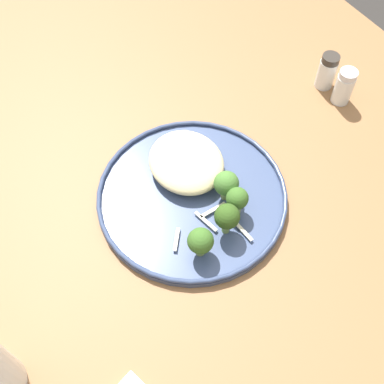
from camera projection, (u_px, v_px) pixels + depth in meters
ground at (212, 350)px, 1.37m from camera, size 6.00×6.00×0.00m
wooden_dining_table at (225, 242)px, 0.81m from camera, size 1.40×1.00×0.74m
dinner_plate at (192, 196)px, 0.75m from camera, size 0.29×0.29×0.02m
noodle_bed at (186, 162)px, 0.76m from camera, size 0.13×0.11×0.04m
seared_scallop_left_edge at (188, 166)px, 0.77m from camera, size 0.03×0.03×0.02m
seared_scallop_tiny_bay at (184, 139)px, 0.80m from camera, size 0.02×0.02×0.02m
seared_scallop_center_golden at (160, 165)px, 0.77m from camera, size 0.02×0.02×0.01m
seared_scallop_rear_pale at (189, 153)px, 0.78m from camera, size 0.03×0.03×0.01m
seared_scallop_on_noodles at (205, 160)px, 0.77m from camera, size 0.03×0.03×0.01m
seared_scallop_half_hidden at (175, 164)px, 0.77m from camera, size 0.03×0.03×0.02m
broccoli_floret_left_leaning at (201, 241)px, 0.67m from camera, size 0.04×0.04×0.05m
broccoli_floret_center_pile at (239, 202)px, 0.71m from camera, size 0.03×0.03×0.05m
broccoli_floret_tall_stalk at (227, 217)px, 0.69m from camera, size 0.04×0.04×0.06m
broccoli_floret_front_edge at (226, 184)px, 0.72m from camera, size 0.04×0.04×0.05m
onion_sliver_curled_piece at (177, 239)px, 0.71m from camera, size 0.03×0.03×0.00m
onion_sliver_pale_crescent at (206, 221)px, 0.72m from camera, size 0.04×0.01×0.00m
onion_sliver_short_strip at (239, 227)px, 0.72m from camera, size 0.06×0.01×0.00m
onion_sliver_long_sliver at (213, 210)px, 0.73m from camera, size 0.01×0.04×0.00m
salt_shaker at (344, 87)px, 0.84m from camera, size 0.03×0.03×0.07m
pepper_shaker at (327, 71)px, 0.86m from camera, size 0.03×0.03×0.07m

